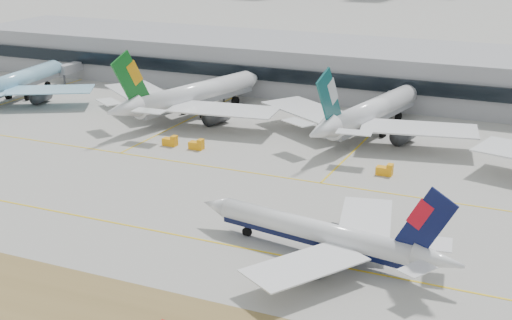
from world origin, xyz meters
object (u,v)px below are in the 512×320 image
at_px(widebody_cathay, 369,114).
at_px(terminal, 356,69).
at_px(taxiing_airliner, 323,235).
at_px(widebody_eva, 191,96).
at_px(widebody_korean, 15,83).

xyz_separation_m(widebody_cathay, terminal, (-17.35, 46.63, 1.79)).
distance_m(taxiing_airliner, widebody_eva, 92.44).
xyz_separation_m(taxiing_airliner, terminal, (-29.28, 117.37, 3.64)).
bearing_deg(terminal, widebody_korean, -149.82).
distance_m(taxiing_airliner, widebody_korean, 136.91).
distance_m(widebody_korean, widebody_eva, 59.03).
xyz_separation_m(taxiing_airliner, widebody_korean, (-121.01, 64.01, 1.49)).
bearing_deg(widebody_eva, taxiing_airliner, -122.98).
bearing_deg(widebody_cathay, terminal, 31.56).
relative_size(taxiing_airliner, terminal, 0.17).
bearing_deg(widebody_cathay, taxiing_airliner, -159.28).
height_order(widebody_korean, widebody_cathay, widebody_cathay).
height_order(widebody_korean, terminal, widebody_korean).
height_order(taxiing_airliner, terminal, taxiing_airliner).
height_order(taxiing_airliner, widebody_korean, widebody_korean).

